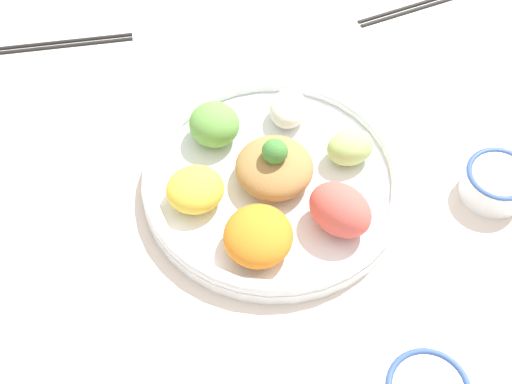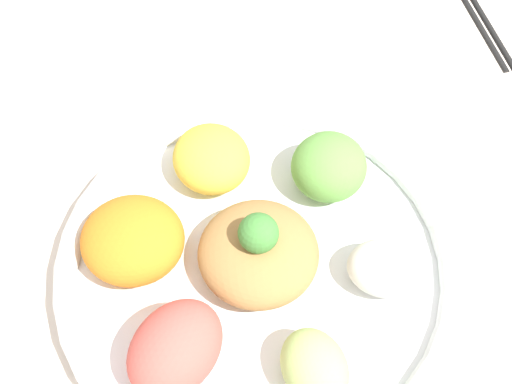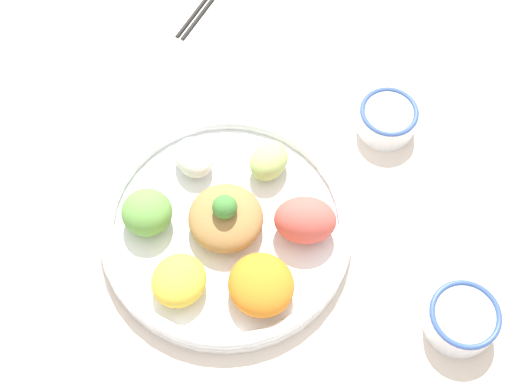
# 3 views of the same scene
# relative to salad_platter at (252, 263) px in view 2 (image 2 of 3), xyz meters

# --- Properties ---
(ground_plane) EXTENTS (2.40, 2.40, 0.00)m
(ground_plane) POSITION_rel_salad_platter_xyz_m (-0.02, -0.02, -0.03)
(ground_plane) COLOR silver
(salad_platter) EXTENTS (0.35, 0.35, 0.09)m
(salad_platter) POSITION_rel_salad_platter_xyz_m (0.00, 0.00, 0.00)
(salad_platter) COLOR white
(salad_platter) RESTS_ON ground_plane
(chopsticks_pair_far) EXTENTS (0.06, 0.22, 0.01)m
(chopsticks_pair_far) POSITION_rel_salad_platter_xyz_m (-0.37, -0.21, -0.02)
(chopsticks_pair_far) COLOR black
(chopsticks_pair_far) RESTS_ON ground_plane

